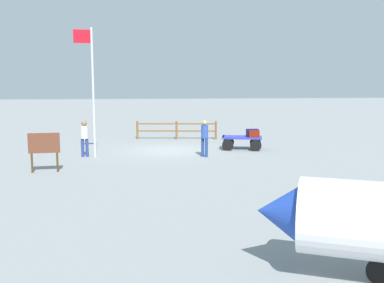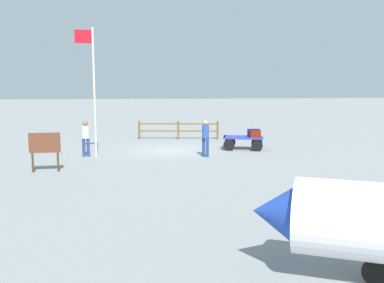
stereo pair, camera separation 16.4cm
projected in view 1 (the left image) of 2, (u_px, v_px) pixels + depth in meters
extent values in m
plane|color=gray|center=(170.00, 150.00, 22.23)|extent=(120.00, 120.00, 0.00)
cube|color=#3237B5|center=(242.00, 137.00, 22.45)|extent=(2.13, 1.36, 0.10)
cube|color=#3237B5|center=(223.00, 137.00, 22.57)|extent=(0.28, 0.89, 0.10)
cylinder|color=black|center=(228.00, 145.00, 22.10)|extent=(0.58, 0.24, 0.56)
cylinder|color=black|center=(229.00, 142.00, 23.06)|extent=(0.58, 0.24, 0.56)
cylinder|color=black|center=(256.00, 146.00, 21.93)|extent=(0.58, 0.24, 0.56)
cylinder|color=black|center=(255.00, 143.00, 22.90)|extent=(0.58, 0.24, 0.56)
cube|color=maroon|center=(254.00, 134.00, 22.14)|extent=(0.57, 0.43, 0.34)
cube|color=#191851|center=(252.00, 133.00, 22.28)|extent=(0.59, 0.31, 0.39)
cylinder|color=navy|center=(206.00, 148.00, 20.27)|extent=(0.14, 0.14, 0.87)
cylinder|color=navy|center=(203.00, 147.00, 20.37)|extent=(0.14, 0.14, 0.87)
cylinder|color=#2C4CA3|center=(205.00, 131.00, 20.22)|extent=(0.44, 0.44, 0.59)
sphere|color=tan|center=(205.00, 123.00, 20.16)|extent=(0.21, 0.21, 0.21)
cylinder|color=navy|center=(87.00, 148.00, 20.34)|extent=(0.14, 0.14, 0.84)
cylinder|color=navy|center=(83.00, 148.00, 20.32)|extent=(0.14, 0.14, 0.84)
cylinder|color=silver|center=(84.00, 132.00, 20.23)|extent=(0.33, 0.33, 0.58)
sphere|color=#92684A|center=(84.00, 123.00, 20.17)|extent=(0.26, 0.26, 0.26)
cone|color=#2042B0|center=(282.00, 212.00, 8.08)|extent=(1.32, 1.48, 1.22)
cylinder|color=black|center=(379.00, 272.00, 7.68)|extent=(0.44, 0.27, 0.44)
cylinder|color=silver|center=(93.00, 94.00, 19.84)|extent=(0.10, 0.10, 5.78)
cube|color=red|center=(82.00, 36.00, 19.45)|extent=(0.73, 0.15, 0.58)
cylinder|color=#4C3319|center=(57.00, 162.00, 17.02)|extent=(0.08, 0.08, 0.75)
cylinder|color=#4C3319|center=(32.00, 163.00, 16.84)|extent=(0.08, 0.08, 0.75)
cube|color=brown|center=(44.00, 143.00, 16.83)|extent=(1.16, 0.17, 0.76)
cylinder|color=brown|center=(216.00, 130.00, 26.25)|extent=(0.12, 0.12, 1.08)
cylinder|color=brown|center=(177.00, 130.00, 26.28)|extent=(0.12, 0.12, 1.08)
cylinder|color=brown|center=(137.00, 130.00, 26.32)|extent=(0.12, 0.12, 1.08)
cube|color=brown|center=(177.00, 124.00, 26.23)|extent=(4.62, 0.64, 0.08)
cube|color=brown|center=(177.00, 131.00, 26.29)|extent=(4.62, 0.64, 0.08)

